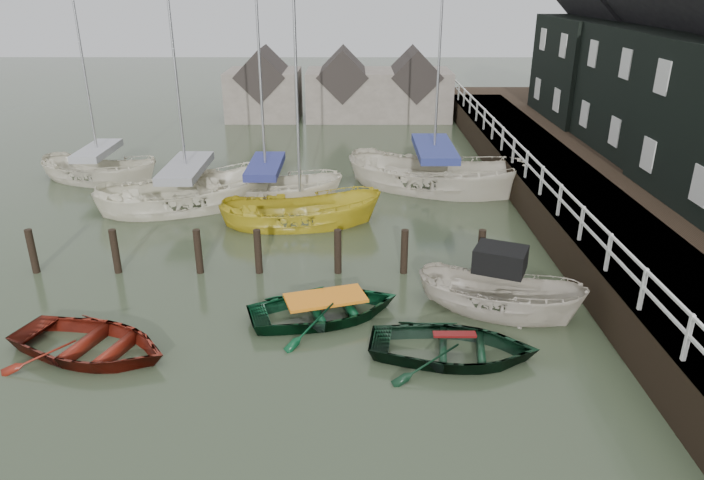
{
  "coord_description": "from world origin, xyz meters",
  "views": [
    {
      "loc": [
        1.67,
        -14.24,
        8.27
      ],
      "look_at": [
        1.63,
        2.23,
        1.4
      ],
      "focal_mm": 32.0,
      "sensor_mm": 36.0,
      "label": 1
    }
  ],
  "objects_px": {
    "rowboat_red": "(92,354)",
    "sailboat_a": "(190,206)",
    "sailboat_c": "(301,223)",
    "sailboat_e": "(102,179)",
    "sailboat_d": "(432,188)",
    "rowboat_green": "(326,317)",
    "rowboat_dkgreen": "(453,357)",
    "motorboat": "(497,309)",
    "sailboat_b": "(267,199)"
  },
  "relations": [
    {
      "from": "sailboat_a",
      "to": "sailboat_e",
      "type": "bearing_deg",
      "value": 33.36
    },
    {
      "from": "rowboat_red",
      "to": "sailboat_e",
      "type": "distance_m",
      "value": 14.72
    },
    {
      "from": "sailboat_c",
      "to": "sailboat_d",
      "type": "distance_m",
      "value": 6.69
    },
    {
      "from": "rowboat_green",
      "to": "sailboat_b",
      "type": "relative_size",
      "value": 0.34
    },
    {
      "from": "rowboat_green",
      "to": "sailboat_e",
      "type": "distance_m",
      "value": 15.99
    },
    {
      "from": "rowboat_dkgreen",
      "to": "sailboat_d",
      "type": "distance_m",
      "value": 12.88
    },
    {
      "from": "rowboat_red",
      "to": "sailboat_d",
      "type": "distance_m",
      "value": 15.94
    },
    {
      "from": "motorboat",
      "to": "sailboat_a",
      "type": "distance_m",
      "value": 13.24
    },
    {
      "from": "motorboat",
      "to": "sailboat_a",
      "type": "relative_size",
      "value": 0.44
    },
    {
      "from": "motorboat",
      "to": "sailboat_b",
      "type": "bearing_deg",
      "value": 62.16
    },
    {
      "from": "sailboat_d",
      "to": "rowboat_green",
      "type": "bearing_deg",
      "value": -176.22
    },
    {
      "from": "sailboat_c",
      "to": "sailboat_e",
      "type": "xyz_separation_m",
      "value": [
        -9.25,
        5.25,
        0.04
      ]
    },
    {
      "from": "sailboat_a",
      "to": "sailboat_d",
      "type": "bearing_deg",
      "value": -97.13
    },
    {
      "from": "sailboat_d",
      "to": "sailboat_e",
      "type": "relative_size",
      "value": 1.23
    },
    {
      "from": "rowboat_green",
      "to": "sailboat_a",
      "type": "relative_size",
      "value": 0.37
    },
    {
      "from": "sailboat_b",
      "to": "sailboat_c",
      "type": "bearing_deg",
      "value": -138.34
    },
    {
      "from": "rowboat_red",
      "to": "sailboat_c",
      "type": "bearing_deg",
      "value": -8.06
    },
    {
      "from": "motorboat",
      "to": "sailboat_d",
      "type": "distance_m",
      "value": 10.67
    },
    {
      "from": "sailboat_a",
      "to": "rowboat_red",
      "type": "bearing_deg",
      "value": 160.5
    },
    {
      "from": "motorboat",
      "to": "sailboat_d",
      "type": "xyz_separation_m",
      "value": [
        -0.5,
        10.66,
        -0.03
      ]
    },
    {
      "from": "rowboat_red",
      "to": "motorboat",
      "type": "distance_m",
      "value": 10.31
    },
    {
      "from": "motorboat",
      "to": "rowboat_red",
      "type": "bearing_deg",
      "value": 124.87
    },
    {
      "from": "sailboat_d",
      "to": "sailboat_c",
      "type": "bearing_deg",
      "value": 152.12
    },
    {
      "from": "rowboat_red",
      "to": "motorboat",
      "type": "xyz_separation_m",
      "value": [
        10.1,
        2.07,
        0.09
      ]
    },
    {
      "from": "rowboat_dkgreen",
      "to": "sailboat_b",
      "type": "bearing_deg",
      "value": 34.92
    },
    {
      "from": "sailboat_b",
      "to": "sailboat_d",
      "type": "bearing_deg",
      "value": -67.11
    },
    {
      "from": "rowboat_green",
      "to": "sailboat_a",
      "type": "bearing_deg",
      "value": 16.23
    },
    {
      "from": "rowboat_dkgreen",
      "to": "motorboat",
      "type": "relative_size",
      "value": 0.83
    },
    {
      "from": "rowboat_dkgreen",
      "to": "sailboat_a",
      "type": "bearing_deg",
      "value": 47.42
    },
    {
      "from": "rowboat_dkgreen",
      "to": "sailboat_c",
      "type": "distance_m",
      "value": 9.73
    },
    {
      "from": "rowboat_dkgreen",
      "to": "sailboat_d",
      "type": "height_order",
      "value": "sailboat_d"
    },
    {
      "from": "sailboat_c",
      "to": "sailboat_b",
      "type": "bearing_deg",
      "value": 25.94
    },
    {
      "from": "rowboat_dkgreen",
      "to": "sailboat_b",
      "type": "distance_m",
      "value": 12.73
    },
    {
      "from": "rowboat_green",
      "to": "sailboat_c",
      "type": "distance_m",
      "value": 6.97
    },
    {
      "from": "sailboat_d",
      "to": "sailboat_a",
      "type": "bearing_deg",
      "value": 127.58
    },
    {
      "from": "rowboat_red",
      "to": "rowboat_green",
      "type": "relative_size",
      "value": 1.0
    },
    {
      "from": "motorboat",
      "to": "sailboat_b",
      "type": "relative_size",
      "value": 0.4
    },
    {
      "from": "rowboat_green",
      "to": "sailboat_e",
      "type": "xyz_separation_m",
      "value": [
        -10.43,
        12.12,
        0.06
      ]
    },
    {
      "from": "rowboat_red",
      "to": "sailboat_c",
      "type": "relative_size",
      "value": 0.36
    },
    {
      "from": "rowboat_red",
      "to": "sailboat_a",
      "type": "distance_m",
      "value": 10.41
    },
    {
      "from": "rowboat_red",
      "to": "rowboat_dkgreen",
      "type": "bearing_deg",
      "value": -72.2
    },
    {
      "from": "rowboat_red",
      "to": "rowboat_dkgreen",
      "type": "xyz_separation_m",
      "value": [
        8.6,
        -0.12,
        0.0
      ]
    },
    {
      "from": "rowboat_green",
      "to": "sailboat_a",
      "type": "distance_m",
      "value": 10.35
    },
    {
      "from": "motorboat",
      "to": "sailboat_d",
      "type": "relative_size",
      "value": 0.41
    },
    {
      "from": "rowboat_red",
      "to": "sailboat_a",
      "type": "bearing_deg",
      "value": 19.57
    },
    {
      "from": "rowboat_green",
      "to": "sailboat_e",
      "type": "height_order",
      "value": "sailboat_e"
    },
    {
      "from": "rowboat_green",
      "to": "sailboat_b",
      "type": "height_order",
      "value": "sailboat_b"
    },
    {
      "from": "sailboat_a",
      "to": "sailboat_b",
      "type": "xyz_separation_m",
      "value": [
        2.93,
        0.78,
        0.01
      ]
    },
    {
      "from": "motorboat",
      "to": "rowboat_green",
      "type": "bearing_deg",
      "value": 117.2
    },
    {
      "from": "motorboat",
      "to": "sailboat_c",
      "type": "height_order",
      "value": "sailboat_c"
    }
  ]
}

